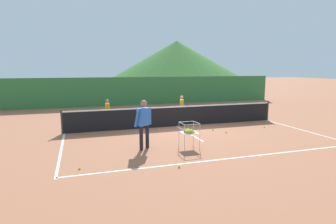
{
  "coord_description": "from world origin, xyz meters",
  "views": [
    {
      "loc": [
        -4.47,
        -12.45,
        2.77
      ],
      "look_at": [
        -0.91,
        -1.44,
        0.95
      ],
      "focal_mm": 29.83,
      "sensor_mm": 36.0,
      "label": 1
    }
  ],
  "objects_px": {
    "instructor": "(144,120)",
    "student_1": "(182,106)",
    "ball_cart": "(189,131)",
    "student_0": "(108,109)",
    "tennis_ball_1": "(264,127)",
    "tennis_ball_0": "(213,129)",
    "tennis_ball_3": "(159,129)",
    "tennis_ball_6": "(196,133)",
    "tennis_ball_2": "(80,168)",
    "tennis_ball_5": "(179,166)",
    "tennis_ball_4": "(226,132)",
    "tennis_net": "(177,116)"
  },
  "relations": [
    {
      "from": "tennis_ball_0",
      "to": "tennis_ball_2",
      "type": "relative_size",
      "value": 1.0
    },
    {
      "from": "ball_cart",
      "to": "tennis_ball_6",
      "type": "distance_m",
      "value": 2.23
    },
    {
      "from": "tennis_net",
      "to": "tennis_ball_2",
      "type": "height_order",
      "value": "tennis_net"
    },
    {
      "from": "tennis_ball_3",
      "to": "tennis_ball_5",
      "type": "relative_size",
      "value": 1.0
    },
    {
      "from": "student_0",
      "to": "tennis_ball_1",
      "type": "bearing_deg",
      "value": -24.39
    },
    {
      "from": "tennis_ball_1",
      "to": "tennis_ball_4",
      "type": "distance_m",
      "value": 2.27
    },
    {
      "from": "instructor",
      "to": "tennis_ball_5",
      "type": "distance_m",
      "value": 2.39
    },
    {
      "from": "ball_cart",
      "to": "instructor",
      "type": "bearing_deg",
      "value": 166.7
    },
    {
      "from": "student_0",
      "to": "ball_cart",
      "type": "xyz_separation_m",
      "value": [
        2.27,
        -5.16,
        -0.15
      ]
    },
    {
      "from": "student_1",
      "to": "tennis_ball_2",
      "type": "relative_size",
      "value": 19.63
    },
    {
      "from": "ball_cart",
      "to": "tennis_ball_2",
      "type": "distance_m",
      "value": 3.86
    },
    {
      "from": "tennis_ball_0",
      "to": "tennis_ball_1",
      "type": "distance_m",
      "value": 2.56
    },
    {
      "from": "tennis_ball_3",
      "to": "tennis_ball_6",
      "type": "height_order",
      "value": "same"
    },
    {
      "from": "tennis_ball_0",
      "to": "tennis_ball_5",
      "type": "height_order",
      "value": "same"
    },
    {
      "from": "student_1",
      "to": "tennis_ball_0",
      "type": "height_order",
      "value": "student_1"
    },
    {
      "from": "tennis_ball_2",
      "to": "ball_cart",
      "type": "bearing_deg",
      "value": 15.73
    },
    {
      "from": "tennis_ball_0",
      "to": "student_0",
      "type": "bearing_deg",
      "value": 146.91
    },
    {
      "from": "tennis_net",
      "to": "student_0",
      "type": "bearing_deg",
      "value": 153.96
    },
    {
      "from": "ball_cart",
      "to": "tennis_ball_5",
      "type": "bearing_deg",
      "value": -119.66
    },
    {
      "from": "instructor",
      "to": "student_1",
      "type": "bearing_deg",
      "value": 55.67
    },
    {
      "from": "tennis_ball_0",
      "to": "tennis_ball_2",
      "type": "distance_m",
      "value": 6.68
    },
    {
      "from": "student_1",
      "to": "ball_cart",
      "type": "relative_size",
      "value": 1.48
    },
    {
      "from": "student_1",
      "to": "tennis_ball_6",
      "type": "bearing_deg",
      "value": -99.86
    },
    {
      "from": "ball_cart",
      "to": "tennis_ball_0",
      "type": "distance_m",
      "value": 3.18
    },
    {
      "from": "tennis_ball_5",
      "to": "tennis_ball_2",
      "type": "bearing_deg",
      "value": 164.97
    },
    {
      "from": "tennis_ball_0",
      "to": "tennis_ball_3",
      "type": "relative_size",
      "value": 1.0
    },
    {
      "from": "instructor",
      "to": "tennis_ball_0",
      "type": "relative_size",
      "value": 25.05
    },
    {
      "from": "instructor",
      "to": "tennis_ball_1",
      "type": "distance_m",
      "value": 6.47
    },
    {
      "from": "tennis_ball_5",
      "to": "tennis_ball_6",
      "type": "bearing_deg",
      "value": 60.25
    },
    {
      "from": "tennis_ball_4",
      "to": "tennis_ball_1",
      "type": "bearing_deg",
      "value": 9.87
    },
    {
      "from": "tennis_ball_4",
      "to": "tennis_ball_5",
      "type": "bearing_deg",
      "value": -135.21
    },
    {
      "from": "tennis_ball_3",
      "to": "tennis_ball_4",
      "type": "relative_size",
      "value": 1.0
    },
    {
      "from": "tennis_net",
      "to": "student_1",
      "type": "relative_size",
      "value": 7.83
    },
    {
      "from": "tennis_net",
      "to": "student_1",
      "type": "distance_m",
      "value": 1.53
    },
    {
      "from": "tennis_ball_5",
      "to": "tennis_ball_1",
      "type": "bearing_deg",
      "value": 33.75
    },
    {
      "from": "ball_cart",
      "to": "tennis_ball_5",
      "type": "xyz_separation_m",
      "value": [
        -1.0,
        -1.75,
        -0.56
      ]
    },
    {
      "from": "tennis_ball_2",
      "to": "tennis_ball_6",
      "type": "height_order",
      "value": "same"
    },
    {
      "from": "tennis_net",
      "to": "ball_cart",
      "type": "distance_m",
      "value": 3.74
    },
    {
      "from": "tennis_ball_4",
      "to": "tennis_ball_6",
      "type": "distance_m",
      "value": 1.36
    },
    {
      "from": "tennis_ball_0",
      "to": "tennis_ball_4",
      "type": "bearing_deg",
      "value": -65.91
    },
    {
      "from": "tennis_ball_2",
      "to": "tennis_ball_4",
      "type": "xyz_separation_m",
      "value": [
        6.09,
        2.67,
        0.0
      ]
    },
    {
      "from": "tennis_net",
      "to": "tennis_ball_4",
      "type": "distance_m",
      "value": 2.58
    },
    {
      "from": "tennis_ball_1",
      "to": "tennis_ball_3",
      "type": "bearing_deg",
      "value": 167.64
    },
    {
      "from": "student_1",
      "to": "ball_cart",
      "type": "distance_m",
      "value": 5.19
    },
    {
      "from": "tennis_ball_3",
      "to": "tennis_ball_5",
      "type": "bearing_deg",
      "value": -99.19
    },
    {
      "from": "tennis_ball_2",
      "to": "student_1",
      "type": "bearing_deg",
      "value": 48.48
    },
    {
      "from": "student_0",
      "to": "tennis_ball_6",
      "type": "bearing_deg",
      "value": -44.58
    },
    {
      "from": "tennis_ball_0",
      "to": "tennis_ball_6",
      "type": "distance_m",
      "value": 1.13
    },
    {
      "from": "student_0",
      "to": "tennis_ball_4",
      "type": "bearing_deg",
      "value": -37.01
    },
    {
      "from": "ball_cart",
      "to": "tennis_ball_0",
      "type": "height_order",
      "value": "ball_cart"
    }
  ]
}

